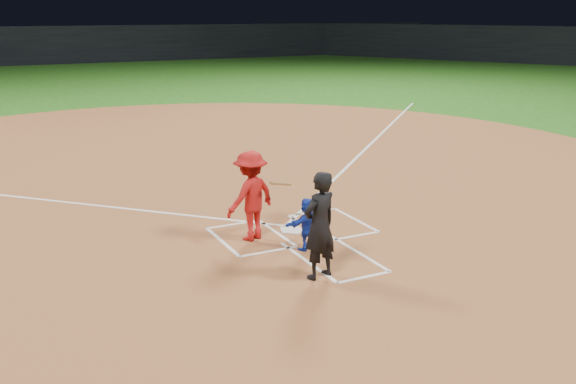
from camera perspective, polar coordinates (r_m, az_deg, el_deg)
name	(u,v)px	position (r m, az deg, el deg)	size (l,w,h in m)	color
ground	(292,231)	(13.70, 0.37, -3.46)	(120.00, 120.00, 0.00)	#1E5715
home_plate_dirt	(200,170)	(19.02, -7.85, 1.96)	(28.00, 28.00, 0.01)	brown
stadium_wall_far	(37,45)	(59.88, -21.43, 12.04)	(80.00, 1.20, 3.20)	black
home_plate	(292,230)	(13.69, 0.37, -3.38)	(0.60, 0.60, 0.02)	silver
catcher	(308,224)	(12.49, 1.75, -2.83)	(0.97, 0.31, 1.04)	#1531B1
umpire	(320,226)	(11.04, 2.83, -2.99)	(0.70, 0.46, 1.92)	black
chalk_markings	(208,175)	(18.36, -7.12, 1.51)	(28.35, 17.32, 0.01)	white
batter_at_plate	(251,196)	(12.94, -3.33, -0.34)	(1.64, 1.06, 1.83)	#AA1312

